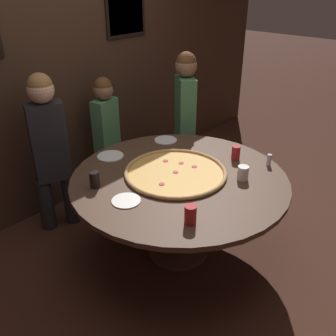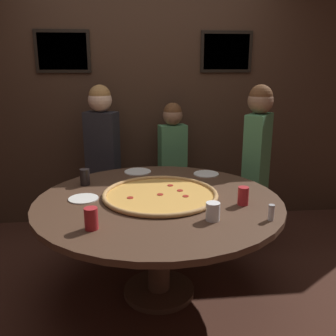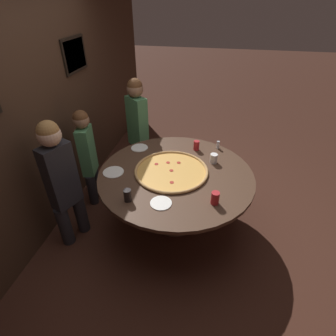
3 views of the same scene
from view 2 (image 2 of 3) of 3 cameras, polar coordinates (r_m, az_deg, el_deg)
name	(u,v)px [view 2 (image 2 of 3)]	position (r m, az deg, el deg)	size (l,w,h in m)	color
ground_plane	(159,292)	(2.93, -1.37, -18.42)	(24.00, 24.00, 0.00)	#422319
back_wall	(147,97)	(3.89, -3.26, 10.70)	(6.40, 0.08, 2.60)	#3D281C
dining_table	(158,215)	(2.63, -1.46, -7.17)	(1.70, 1.70, 0.74)	#4C3323
giant_pizza	(160,194)	(2.64, -1.19, -4.06)	(0.82, 0.82, 0.03)	#E5A84C
drink_cup_by_shaker	(91,219)	(2.16, -11.62, -7.55)	(0.08, 0.08, 0.13)	#B22328
drink_cup_front_edge	(85,177)	(2.93, -12.56, -1.35)	(0.07, 0.07, 0.13)	black
drink_cup_near_left	(243,196)	(2.52, 11.38, -4.19)	(0.07, 0.07, 0.12)	#B22328
drink_cup_far_right	(213,211)	(2.25, 6.85, -6.59)	(0.09, 0.09, 0.11)	white
white_plate_right_side	(138,172)	(3.22, -4.64, -0.55)	(0.23, 0.23, 0.01)	white
white_plate_far_back	(206,174)	(3.16, 5.83, -0.90)	(0.21, 0.21, 0.01)	white
white_plate_beside_cup	(83,199)	(2.65, -12.76, -4.57)	(0.21, 0.21, 0.01)	white
condiment_shaker	(271,212)	(2.32, 15.46, -6.53)	(0.04, 0.04, 0.10)	silver
diner_far_right	(257,157)	(3.43, 13.37, 1.61)	(0.33, 0.37, 1.47)	#232328
diner_side_left	(173,159)	(3.72, 0.69, 1.42)	(0.33, 0.19, 1.28)	#232328
diner_side_right	(103,152)	(3.62, -9.95, 2.40)	(0.38, 0.26, 1.46)	#232328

